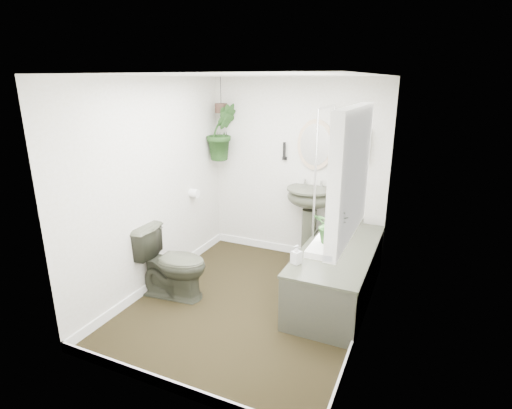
% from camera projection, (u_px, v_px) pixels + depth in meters
% --- Properties ---
extents(floor, '(2.30, 2.80, 0.02)m').
position_uv_depth(floor, '(250.00, 303.00, 4.24)').
color(floor, black).
rests_on(floor, ground).
extents(ceiling, '(2.30, 2.80, 0.02)m').
position_uv_depth(ceiling, '(249.00, 74.00, 3.55)').
color(ceiling, white).
rests_on(ceiling, ground).
extents(wall_back, '(2.30, 0.02, 2.30)m').
position_uv_depth(wall_back, '(296.00, 170.00, 5.12)').
color(wall_back, silver).
rests_on(wall_back, ground).
extents(wall_front, '(2.30, 0.02, 2.30)m').
position_uv_depth(wall_front, '(160.00, 254.00, 2.66)').
color(wall_front, silver).
rests_on(wall_front, ground).
extents(wall_left, '(0.02, 2.80, 2.30)m').
position_uv_depth(wall_left, '(153.00, 186.00, 4.34)').
color(wall_left, silver).
rests_on(wall_left, ground).
extents(wall_right, '(0.02, 2.80, 2.30)m').
position_uv_depth(wall_right, '(371.00, 215.00, 3.44)').
color(wall_right, silver).
rests_on(wall_right, ground).
extents(skirting, '(2.30, 2.80, 0.10)m').
position_uv_depth(skirting, '(250.00, 298.00, 4.22)').
color(skirting, white).
rests_on(skirting, floor).
extents(bathtub, '(0.72, 1.72, 0.58)m').
position_uv_depth(bathtub, '(337.00, 272.00, 4.27)').
color(bathtub, '#3C3F31').
rests_on(bathtub, floor).
extents(bath_screen, '(0.04, 0.72, 1.40)m').
position_uv_depth(bath_screen, '(324.00, 170.00, 4.53)').
color(bath_screen, silver).
rests_on(bath_screen, bathtub).
extents(shower_box, '(0.20, 0.10, 0.35)m').
position_uv_depth(shower_box, '(361.00, 144.00, 4.63)').
color(shower_box, white).
rests_on(shower_box, wall_back).
extents(oval_mirror, '(0.46, 0.03, 0.62)m').
position_uv_depth(oval_mirror, '(315.00, 145.00, 4.88)').
color(oval_mirror, tan).
rests_on(oval_mirror, wall_back).
extents(wall_sconce, '(0.04, 0.04, 0.22)m').
position_uv_depth(wall_sconce, '(284.00, 151.00, 5.06)').
color(wall_sconce, black).
rests_on(wall_sconce, wall_back).
extents(toilet_roll_holder, '(0.11, 0.11, 0.11)m').
position_uv_depth(toilet_roll_holder, '(194.00, 193.00, 5.01)').
color(toilet_roll_holder, white).
rests_on(toilet_roll_holder, wall_left).
extents(window_recess, '(0.08, 1.00, 0.90)m').
position_uv_depth(window_recess, '(351.00, 174.00, 2.71)').
color(window_recess, white).
rests_on(window_recess, wall_right).
extents(window_sill, '(0.18, 1.00, 0.04)m').
position_uv_depth(window_sill, '(337.00, 230.00, 2.86)').
color(window_sill, white).
rests_on(window_sill, wall_right).
extents(window_blinds, '(0.01, 0.86, 0.76)m').
position_uv_depth(window_blinds, '(344.00, 173.00, 2.72)').
color(window_blinds, white).
rests_on(window_blinds, wall_right).
extents(toilet, '(0.81, 0.52, 0.78)m').
position_uv_depth(toilet, '(172.00, 262.00, 4.28)').
color(toilet, '#3C3F31').
rests_on(toilet, floor).
extents(pedestal_sink, '(0.63, 0.55, 0.99)m').
position_uv_depth(pedestal_sink, '(309.00, 225.00, 5.07)').
color(pedestal_sink, '#3C3F31').
rests_on(pedestal_sink, floor).
extents(sill_plant, '(0.23, 0.20, 0.25)m').
position_uv_depth(sill_plant, '(332.00, 225.00, 2.55)').
color(sill_plant, black).
rests_on(sill_plant, window_sill).
extents(hanging_plant, '(0.52, 0.51, 0.73)m').
position_uv_depth(hanging_plant, '(222.00, 132.00, 5.19)').
color(hanging_plant, black).
rests_on(hanging_plant, ceiling).
extents(soap_bottle, '(0.11, 0.11, 0.19)m').
position_uv_depth(soap_bottle, '(296.00, 254.00, 3.80)').
color(soap_bottle, '#2E2425').
rests_on(soap_bottle, bathtub).
extents(hanging_pot, '(0.16, 0.16, 0.12)m').
position_uv_depth(hanging_pot, '(221.00, 108.00, 5.10)').
color(hanging_pot, '#34221A').
rests_on(hanging_pot, ceiling).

